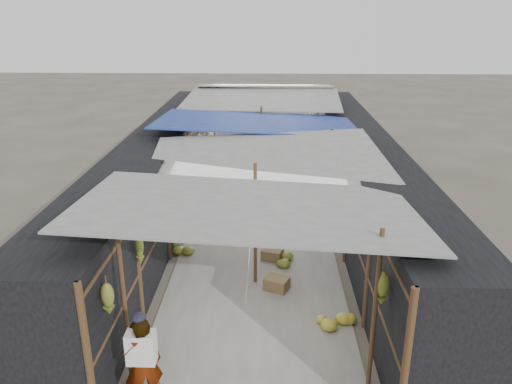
# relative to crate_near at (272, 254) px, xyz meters

# --- Properties ---
(ground) EXTENTS (80.00, 80.00, 0.00)m
(ground) POSITION_rel_crate_near_xyz_m (-0.36, -4.02, -0.13)
(ground) COLOR #6B6356
(ground) RESTS_ON ground
(aisle_slab) EXTENTS (3.60, 16.00, 0.02)m
(aisle_slab) POSITION_rel_crate_near_xyz_m (-0.36, 2.48, -0.12)
(aisle_slab) COLOR #9E998E
(aisle_slab) RESTS_ON ground
(stall_left) EXTENTS (1.40, 15.00, 2.30)m
(stall_left) POSITION_rel_crate_near_xyz_m (-3.06, 2.48, 1.02)
(stall_left) COLOR black
(stall_left) RESTS_ON ground
(stall_right) EXTENTS (1.40, 15.00, 2.30)m
(stall_right) POSITION_rel_crate_near_xyz_m (2.34, 2.48, 1.02)
(stall_right) COLOR black
(stall_right) RESTS_ON ground
(crate_near) EXTENTS (0.54, 0.48, 0.27)m
(crate_near) POSITION_rel_crate_near_xyz_m (0.00, 0.00, 0.00)
(crate_near) COLOR #977A4D
(crate_near) RESTS_ON ground
(crate_mid) EXTENTS (0.57, 0.52, 0.27)m
(crate_mid) POSITION_rel_crate_near_xyz_m (0.09, -1.31, 0.00)
(crate_mid) COLOR #977A4D
(crate_mid) RESTS_ON ground
(crate_back) EXTENTS (0.57, 0.52, 0.30)m
(crate_back) POSITION_rel_crate_near_xyz_m (-0.36, 4.00, 0.01)
(crate_back) COLOR #977A4D
(crate_back) RESTS_ON ground
(black_basin) EXTENTS (0.61, 0.61, 0.18)m
(black_basin) POSITION_rel_crate_near_xyz_m (1.34, 2.34, -0.04)
(black_basin) COLOR black
(black_basin) RESTS_ON ground
(vendor_elderly) EXTENTS (0.63, 0.54, 1.47)m
(vendor_elderly) POSITION_rel_crate_near_xyz_m (-1.81, -4.52, 0.60)
(vendor_elderly) COLOR white
(vendor_elderly) RESTS_ON ground
(shopper_blue) EXTENTS (0.88, 0.83, 1.44)m
(shopper_blue) POSITION_rel_crate_near_xyz_m (-0.70, 1.57, 0.58)
(shopper_blue) COLOR #1E2A98
(shopper_blue) RESTS_ON ground
(vendor_seated) EXTENTS (0.51, 0.71, 1.00)m
(vendor_seated) POSITION_rel_crate_near_xyz_m (0.37, 3.47, 0.36)
(vendor_seated) COLOR #504A46
(vendor_seated) RESTS_ON ground
(market_canopy) EXTENTS (5.62, 15.20, 2.77)m
(market_canopy) POSITION_rel_crate_near_xyz_m (-0.33, 2.81, 2.27)
(market_canopy) COLOR brown
(market_canopy) RESTS_ON ground
(hanging_bananas) EXTENTS (3.96, 13.73, 0.77)m
(hanging_bananas) POSITION_rel_crate_near_xyz_m (-0.19, 1.95, 1.53)
(hanging_bananas) COLOR olive
(hanging_bananas) RESTS_ON ground
(floor_bananas) EXTENTS (3.79, 9.47, 0.34)m
(floor_bananas) POSITION_rel_crate_near_xyz_m (0.05, 2.99, 0.02)
(floor_bananas) COLOR olive
(floor_bananas) RESTS_ON ground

